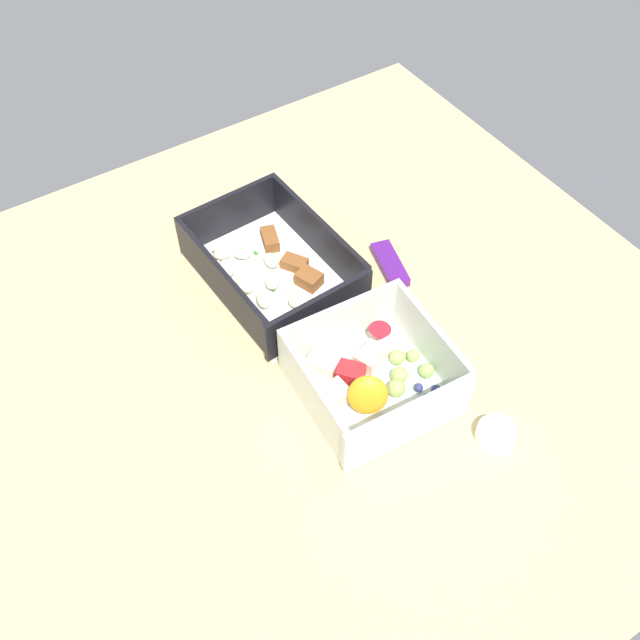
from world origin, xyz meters
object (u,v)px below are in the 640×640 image
candy_bar (390,264)px  pasta_container (273,270)px  fruit_bowl (372,376)px  paper_cup_liner (496,435)px

candy_bar → pasta_container: bearing=-114.0°
pasta_container → candy_bar: 14.01cm
fruit_bowl → candy_bar: bearing=137.2°
pasta_container → paper_cup_liner: size_ratio=5.22×
pasta_container → paper_cup_liner: pasta_container is taller
fruit_bowl → candy_bar: (-12.75, 11.83, -1.54)cm
fruit_bowl → candy_bar: fruit_bowl is taller
candy_bar → fruit_bowl: bearing=-42.8°
pasta_container → paper_cup_liner: (30.17, 7.70, -1.17)cm
candy_bar → paper_cup_liner: paper_cup_liner is taller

